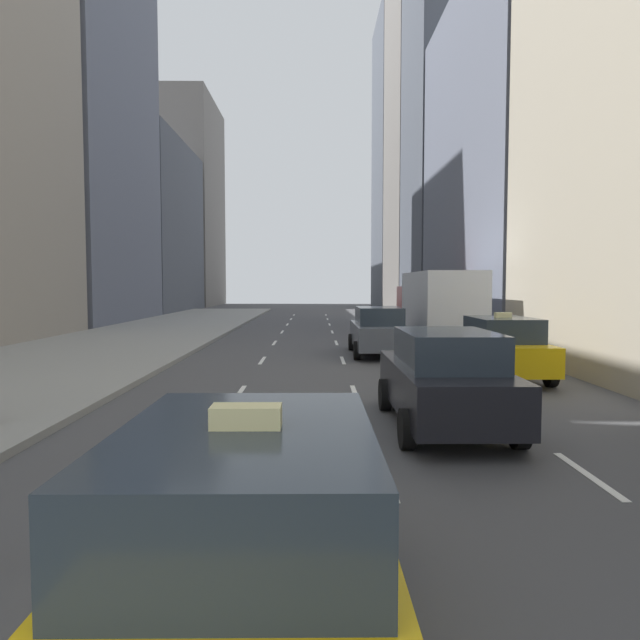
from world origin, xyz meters
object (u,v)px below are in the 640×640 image
Objects in this scene: taxi_lead at (251,545)px; box_truck at (436,306)px; sedan_black_near at (444,379)px; sedan_silver_behind at (378,331)px; taxi_second at (500,347)px.

taxi_lead is 21.25m from box_truck.
box_truck is at bearing 78.61° from sedan_black_near.
sedan_silver_behind is at bearing 90.00° from sedan_black_near.
sedan_silver_behind is at bearing 117.07° from taxi_second.
sedan_silver_behind is (0.00, 10.94, 0.00)m from sedan_black_near.
sedan_black_near is 10.94m from sedan_silver_behind.
taxi_second is 6.15m from sedan_silver_behind.
taxi_second is 0.52× the size of box_truck.
sedan_silver_behind is at bearing 80.92° from taxi_lead.
box_truck is at bearing 90.00° from taxi_second.
box_truck is at bearing 74.71° from taxi_lead.
sedan_silver_behind is 0.57× the size of box_truck.
taxi_lead is 13.28m from taxi_second.
box_truck is (0.00, 8.44, 0.83)m from taxi_second.
taxi_lead is 0.52× the size of box_truck.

